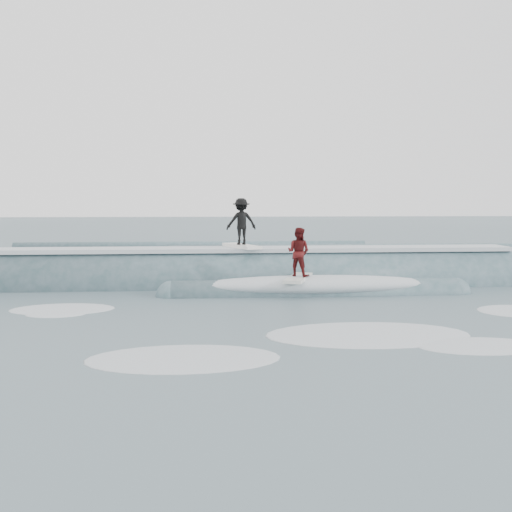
{
  "coord_description": "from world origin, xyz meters",
  "views": [
    {
      "loc": [
        -1.36,
        -14.01,
        2.99
      ],
      "look_at": [
        0.0,
        4.66,
        1.1
      ],
      "focal_mm": 40.0,
      "sensor_mm": 36.0,
      "label": 1
    }
  ],
  "objects": [
    {
      "name": "ground",
      "position": [
        0.0,
        0.0,
        0.0
      ],
      "size": [
        160.0,
        160.0,
        0.0
      ],
      "primitive_type": "plane",
      "color": "#41565F",
      "rests_on": "ground"
    },
    {
      "name": "surfer_red",
      "position": [
        1.24,
        3.46,
        1.22
      ],
      "size": [
        1.19,
        2.07,
        1.62
      ],
      "color": "white",
      "rests_on": "ground"
    },
    {
      "name": "breaking_wave",
      "position": [
        0.2,
        5.42,
        0.04
      ],
      "size": [
        20.72,
        4.01,
        2.47
      ],
      "color": "#36565C",
      "rests_on": "ground"
    },
    {
      "name": "whitewater",
      "position": [
        0.35,
        -1.2,
        0.0
      ],
      "size": [
        15.12,
        7.18,
        0.1
      ],
      "color": "silver",
      "rests_on": "ground"
    },
    {
      "name": "surfer_black",
      "position": [
        -0.44,
        5.66,
        2.12
      ],
      "size": [
        1.32,
        2.05,
        1.7
      ],
      "color": "white",
      "rests_on": "ground"
    },
    {
      "name": "far_swells",
      "position": [
        -0.35,
        17.65,
        0.0
      ],
      "size": [
        37.4,
        8.65,
        0.8
      ],
      "color": "#36565C",
      "rests_on": "ground"
    }
  ]
}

